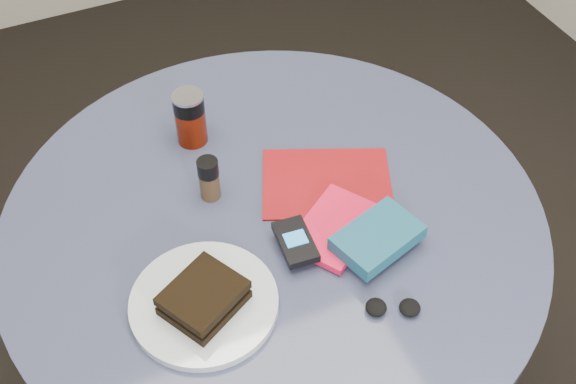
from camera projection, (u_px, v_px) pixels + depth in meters
name	position (u px, v px, depth m)	size (l,w,h in m)	color
table	(274.00, 269.00, 1.44)	(1.00, 1.00, 0.75)	black
plate	(204.00, 303.00, 1.18)	(0.25, 0.25, 0.02)	silver
sandwich	(204.00, 298.00, 1.16)	(0.15, 0.15, 0.04)	black
soda_can	(190.00, 118.00, 1.41)	(0.07, 0.07, 0.12)	#611504
pepper_grinder	(209.00, 179.00, 1.32)	(0.05, 0.05, 0.09)	#402D1B
magazine	(327.00, 183.00, 1.37)	(0.24, 0.18, 0.00)	maroon
red_book	(335.00, 228.00, 1.29)	(0.17, 0.11, 0.01)	red
novel	(378.00, 238.00, 1.24)	(0.15, 0.10, 0.03)	navy
mp3_player	(295.00, 242.00, 1.25)	(0.06, 0.10, 0.02)	black
headphones	(393.00, 307.00, 1.17)	(0.10, 0.07, 0.02)	black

